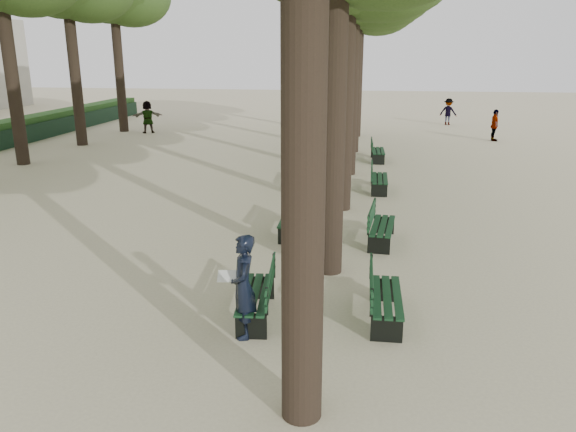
# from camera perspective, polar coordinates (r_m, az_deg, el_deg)

# --- Properties ---
(ground) EXTENTS (120.00, 120.00, 0.00)m
(ground) POSITION_cam_1_polar(r_m,az_deg,el_deg) (9.68, -6.19, -11.73)
(ground) COLOR beige
(ground) RESTS_ON ground
(bench_left_0) EXTENTS (0.73, 1.84, 0.92)m
(bench_left_0) POSITION_cam_1_polar(r_m,az_deg,el_deg) (10.04, -3.28, -8.83)
(bench_left_0) COLOR black
(bench_left_0) RESTS_ON ground
(bench_left_1) EXTENTS (0.60, 1.81, 0.92)m
(bench_left_1) POSITION_cam_1_polar(r_m,az_deg,el_deg) (14.39, 0.43, -0.86)
(bench_left_1) COLOR black
(bench_left_1) RESTS_ON ground
(bench_left_2) EXTENTS (0.71, 1.84, 0.92)m
(bench_left_2) POSITION_cam_1_polar(r_m,az_deg,el_deg) (18.99, 2.40, 3.41)
(bench_left_2) COLOR black
(bench_left_2) RESTS_ON ground
(bench_left_3) EXTENTS (0.78, 1.85, 0.92)m
(bench_left_3) POSITION_cam_1_polar(r_m,az_deg,el_deg) (23.99, 3.66, 6.15)
(bench_left_3) COLOR black
(bench_left_3) RESTS_ON ground
(bench_right_0) EXTENTS (0.59, 1.80, 0.92)m
(bench_right_0) POSITION_cam_1_polar(r_m,az_deg,el_deg) (10.08, 9.88, -8.96)
(bench_right_0) COLOR black
(bench_right_0) RESTS_ON ground
(bench_right_1) EXTENTS (0.74, 1.85, 0.92)m
(bench_right_1) POSITION_cam_1_polar(r_m,az_deg,el_deg) (13.94, 9.50, -1.67)
(bench_right_1) COLOR black
(bench_right_1) RESTS_ON ground
(bench_right_2) EXTENTS (0.57, 1.80, 0.92)m
(bench_right_2) POSITION_cam_1_polar(r_m,az_deg,el_deg) (19.12, 9.25, 3.30)
(bench_right_2) COLOR black
(bench_right_2) RESTS_ON ground
(bench_right_3) EXTENTS (0.62, 1.82, 0.92)m
(bench_right_3) POSITION_cam_1_polar(r_m,az_deg,el_deg) (24.42, 9.10, 6.16)
(bench_right_3) COLOR black
(bench_right_3) RESTS_ON ground
(man_with_map) EXTENTS (0.69, 0.77, 1.76)m
(man_with_map) POSITION_cam_1_polar(r_m,az_deg,el_deg) (9.20, -4.56, -7.18)
(man_with_map) COLOR black
(man_with_map) RESTS_ON ground
(pedestrian_b) EXTENTS (1.12, 0.70, 1.65)m
(pedestrian_b) POSITION_cam_1_polar(r_m,az_deg,el_deg) (37.56, 15.97, 10.15)
(pedestrian_b) COLOR #262628
(pedestrian_b) RESTS_ON ground
(pedestrian_e) EXTENTS (1.69, 1.06, 1.83)m
(pedestrian_e) POSITION_cam_1_polar(r_m,az_deg,el_deg) (33.47, -14.07, 9.74)
(pedestrian_e) COLOR #262628
(pedestrian_e) RESTS_ON ground
(pedestrian_c) EXTENTS (0.33, 0.96, 1.64)m
(pedestrian_c) POSITION_cam_1_polar(r_m,az_deg,el_deg) (31.43, 20.25, 8.64)
(pedestrian_c) COLOR #262628
(pedestrian_c) RESTS_ON ground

